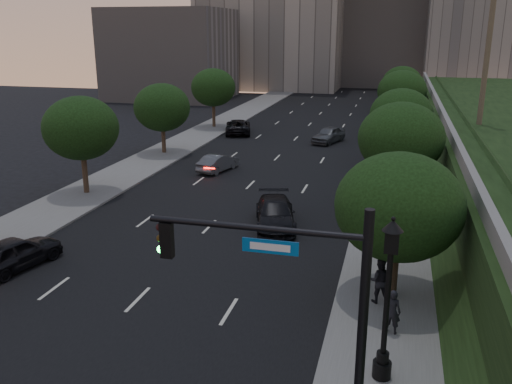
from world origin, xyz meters
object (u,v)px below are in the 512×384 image
(pedestrian_b, at_px, (379,280))
(pedestrian_c, at_px, (369,213))
(traffic_signal_mast, at_px, (317,333))
(sedan_far_left, at_px, (238,127))
(street_lamp, at_px, (387,308))
(sedan_far_right, at_px, (329,135))
(sedan_near_left, at_px, (15,253))
(pedestrian_a, at_px, (392,312))
(sedan_near_right, at_px, (275,213))
(sedan_mid_left, at_px, (218,163))

(pedestrian_b, bearing_deg, pedestrian_c, -88.98)
(traffic_signal_mast, relative_size, sedan_far_left, 1.25)
(sedan_far_left, bearing_deg, pedestrian_b, 99.14)
(street_lamp, distance_m, sedan_far_right, 38.40)
(traffic_signal_mast, height_order, sedan_far_left, traffic_signal_mast)
(sedan_near_left, height_order, pedestrian_b, pedestrian_b)
(street_lamp, relative_size, pedestrian_a, 3.26)
(pedestrian_b, distance_m, pedestrian_c, 8.86)
(street_lamp, bearing_deg, sedan_far_right, 99.87)
(street_lamp, relative_size, pedestrian_c, 3.38)
(sedan_far_left, relative_size, pedestrian_a, 3.24)
(sedan_near_right, bearing_deg, sedan_far_left, 95.62)
(pedestrian_b, bearing_deg, sedan_mid_left, -60.01)
(sedan_far_left, bearing_deg, sedan_mid_left, 84.99)
(sedan_mid_left, bearing_deg, pedestrian_c, 154.91)
(sedan_near_left, xyz_separation_m, pedestrian_a, (17.31, -1.60, 0.22))
(traffic_signal_mast, relative_size, sedan_far_right, 1.48)
(sedan_near_left, bearing_deg, sedan_far_left, -77.05)
(sedan_far_right, bearing_deg, sedan_far_left, -174.64)
(traffic_signal_mast, distance_m, pedestrian_c, 17.81)
(sedan_far_right, height_order, pedestrian_c, pedestrian_c)
(sedan_mid_left, relative_size, pedestrian_a, 2.43)
(sedan_mid_left, xyz_separation_m, sedan_far_left, (-3.04, 15.91, 0.09))
(pedestrian_c, bearing_deg, pedestrian_b, 67.62)
(pedestrian_c, bearing_deg, sedan_near_right, -19.42)
(traffic_signal_mast, bearing_deg, sedan_near_left, 152.34)
(sedan_near_right, relative_size, pedestrian_b, 2.77)
(sedan_near_left, xyz_separation_m, sedan_near_right, (10.62, 8.70, -0.01))
(pedestrian_b, bearing_deg, sedan_near_left, -2.39)
(pedestrian_a, bearing_deg, sedan_near_left, 5.93)
(sedan_far_right, relative_size, pedestrian_b, 2.45)
(street_lamp, distance_m, pedestrian_a, 3.25)
(traffic_signal_mast, xyz_separation_m, pedestrian_b, (1.32, 8.78, -2.56))
(sedan_near_left, height_order, sedan_mid_left, sedan_near_left)
(traffic_signal_mast, height_order, pedestrian_b, traffic_signal_mast)
(sedan_mid_left, distance_m, sedan_near_right, 13.30)
(street_lamp, xyz_separation_m, sedan_near_left, (-17.08, 4.40, -1.84))
(traffic_signal_mast, bearing_deg, pedestrian_a, 73.89)
(pedestrian_a, height_order, pedestrian_b, pedestrian_b)
(sedan_near_left, height_order, sedan_near_right, sedan_near_left)
(street_lamp, distance_m, sedan_far_left, 43.57)
(sedan_near_left, distance_m, pedestrian_c, 18.49)
(sedan_far_left, bearing_deg, pedestrian_a, 98.50)
(sedan_far_left, bearing_deg, sedan_near_left, 73.53)
(sedan_mid_left, xyz_separation_m, pedestrian_a, (13.87, -21.49, 0.32))
(pedestrian_c, bearing_deg, pedestrian_a, 69.28)
(sedan_near_left, bearing_deg, sedan_near_right, -127.09)
(street_lamp, relative_size, sedan_near_right, 1.05)
(sedan_far_left, distance_m, pedestrian_b, 38.73)
(sedan_far_left, xyz_separation_m, sedan_near_right, (10.22, -27.10, -0.00))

